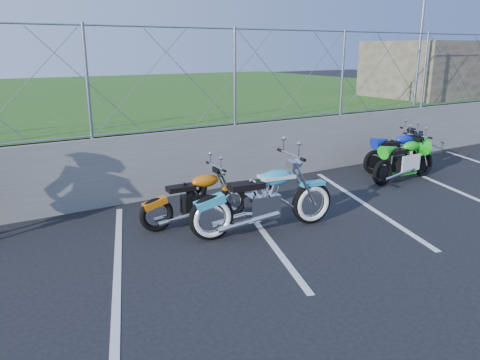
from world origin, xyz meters
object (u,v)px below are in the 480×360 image
cruiser_turquoise (266,202)px  sportbike_green (405,162)px  naked_orange (197,200)px  sportbike_blue (398,153)px

cruiser_turquoise → sportbike_green: size_ratio=1.29×
cruiser_turquoise → naked_orange: size_ratio=1.29×
sportbike_green → naked_orange: bearing=179.3°
naked_orange → sportbike_green: bearing=2.6°
cruiser_turquoise → sportbike_blue: cruiser_turquoise is taller
cruiser_turquoise → sportbike_blue: (4.93, 1.56, -0.07)m
naked_orange → sportbike_blue: size_ratio=1.02×
naked_orange → cruiser_turquoise: bearing=-44.9°
naked_orange → sportbike_green: 5.16m
naked_orange → sportbike_blue: bearing=9.4°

